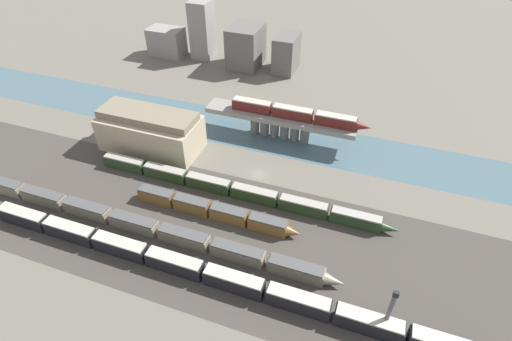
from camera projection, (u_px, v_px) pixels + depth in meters
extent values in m
plane|color=#666056|center=(259.00, 174.00, 111.51)|extent=(400.00, 400.00, 0.00)
cube|color=#423D38|center=(225.00, 236.00, 94.06)|extent=(280.00, 42.00, 0.01)
cube|color=#47606B|center=(279.00, 137.00, 125.78)|extent=(320.00, 19.51, 0.01)
cube|color=gray|center=(280.00, 118.00, 121.29)|extent=(46.75, 7.23, 1.49)
cylinder|color=slate|center=(255.00, 124.00, 125.88)|extent=(2.76, 2.76, 6.30)
cylinder|color=slate|center=(265.00, 125.00, 125.03)|extent=(2.76, 2.76, 6.30)
cylinder|color=slate|center=(275.00, 127.00, 124.19)|extent=(2.76, 2.76, 6.30)
cylinder|color=slate|center=(285.00, 129.00, 123.35)|extent=(2.76, 2.76, 6.30)
cylinder|color=slate|center=(295.00, 131.00, 122.51)|extent=(2.76, 2.76, 6.30)
cylinder|color=slate|center=(305.00, 133.00, 121.67)|extent=(2.76, 2.76, 6.30)
cube|color=#5B1E19|center=(252.00, 106.00, 122.20)|extent=(12.15, 2.98, 3.04)
cube|color=#B7B2A3|center=(252.00, 101.00, 121.10)|extent=(11.67, 2.74, 0.40)
cube|color=#5B1E19|center=(293.00, 113.00, 118.86)|extent=(12.15, 2.98, 3.04)
cube|color=#B7B2A3|center=(293.00, 108.00, 117.77)|extent=(11.67, 2.74, 0.40)
cube|color=#5B1E19|center=(335.00, 121.00, 115.53)|extent=(12.15, 2.98, 3.04)
cube|color=#B7B2A3|center=(336.00, 116.00, 114.43)|extent=(11.67, 2.74, 0.40)
cone|color=#5B1E19|center=(364.00, 127.00, 113.50)|extent=(4.25, 2.68, 2.68)
cube|color=black|center=(24.00, 218.00, 96.15)|extent=(12.94, 3.11, 3.67)
cube|color=#B7B2A3|center=(21.00, 212.00, 94.85)|extent=(12.42, 2.86, 0.40)
cube|color=black|center=(71.00, 232.00, 92.62)|extent=(12.94, 3.11, 3.67)
cube|color=#B7B2A3|center=(68.00, 226.00, 91.33)|extent=(12.42, 2.86, 0.40)
cube|color=black|center=(121.00, 247.00, 89.09)|extent=(12.94, 3.11, 3.67)
cube|color=#B7B2A3|center=(119.00, 241.00, 87.80)|extent=(12.42, 2.86, 0.40)
cube|color=black|center=(175.00, 264.00, 85.56)|extent=(12.94, 3.11, 3.67)
cube|color=#B7B2A3|center=(174.00, 258.00, 84.27)|extent=(12.42, 2.86, 0.40)
cube|color=black|center=(234.00, 282.00, 82.03)|extent=(12.94, 3.11, 3.67)
cube|color=#B7B2A3|center=(234.00, 276.00, 80.74)|extent=(12.42, 2.86, 0.40)
cube|color=black|center=(298.00, 302.00, 78.50)|extent=(12.94, 3.11, 3.67)
cube|color=#B7B2A3|center=(299.00, 296.00, 77.21)|extent=(12.42, 2.86, 0.40)
cube|color=black|center=(368.00, 324.00, 74.98)|extent=(12.94, 3.11, 3.67)
cube|color=#B7B2A3|center=(370.00, 318.00, 73.68)|extent=(12.42, 2.86, 0.40)
cube|color=gray|center=(4.00, 186.00, 105.38)|extent=(12.25, 3.13, 3.08)
cube|color=#4C4C4C|center=(1.00, 181.00, 104.28)|extent=(11.76, 2.88, 0.40)
cube|color=gray|center=(44.00, 198.00, 101.94)|extent=(12.25, 3.13, 3.08)
cube|color=#4C4C4C|center=(42.00, 193.00, 100.84)|extent=(11.76, 2.88, 0.40)
cube|color=gray|center=(88.00, 210.00, 98.50)|extent=(12.25, 3.13, 3.08)
cube|color=#4C4C4C|center=(86.00, 205.00, 97.39)|extent=(11.76, 2.88, 0.40)
cube|color=gray|center=(134.00, 224.00, 95.06)|extent=(12.25, 3.13, 3.08)
cube|color=#4C4C4C|center=(133.00, 218.00, 93.95)|extent=(11.76, 2.88, 0.40)
cube|color=gray|center=(184.00, 238.00, 91.62)|extent=(12.25, 3.13, 3.08)
cube|color=#4C4C4C|center=(183.00, 233.00, 90.51)|extent=(11.76, 2.88, 0.40)
cube|color=gray|center=(238.00, 253.00, 88.18)|extent=(12.25, 3.13, 3.08)
cube|color=#4C4C4C|center=(238.00, 248.00, 87.07)|extent=(11.76, 2.88, 0.40)
cube|color=gray|center=(296.00, 270.00, 84.74)|extent=(12.25, 3.13, 3.08)
cube|color=#4C4C4C|center=(296.00, 265.00, 83.63)|extent=(11.76, 2.88, 0.40)
cone|color=gray|center=(334.00, 281.00, 82.70)|extent=(4.29, 2.77, 2.77)
cube|color=brown|center=(157.00, 196.00, 102.23)|extent=(9.37, 3.00, 3.29)
cube|color=#4C4C4C|center=(156.00, 191.00, 101.06)|extent=(9.00, 2.76, 0.40)
cube|color=brown|center=(192.00, 205.00, 99.64)|extent=(9.37, 3.00, 3.29)
cube|color=#4C4C4C|center=(191.00, 200.00, 98.47)|extent=(9.00, 2.76, 0.40)
cube|color=brown|center=(229.00, 215.00, 97.06)|extent=(9.37, 3.00, 3.29)
cube|color=#4C4C4C|center=(229.00, 210.00, 95.88)|extent=(9.00, 2.76, 0.40)
cube|color=brown|center=(268.00, 225.00, 94.47)|extent=(9.37, 3.00, 3.29)
cube|color=#4C4C4C|center=(268.00, 220.00, 93.30)|extent=(9.00, 2.76, 0.40)
cone|color=brown|center=(294.00, 233.00, 92.94)|extent=(3.28, 2.70, 2.70)
cube|color=#23381E|center=(125.00, 164.00, 112.59)|extent=(12.27, 2.68, 3.27)
cube|color=#9E998E|center=(124.00, 159.00, 111.43)|extent=(11.78, 2.47, 0.40)
cube|color=#23381E|center=(166.00, 174.00, 109.24)|extent=(12.27, 2.68, 3.27)
cube|color=#9E998E|center=(165.00, 168.00, 108.08)|extent=(11.78, 2.47, 0.40)
cube|color=#23381E|center=(209.00, 184.00, 105.89)|extent=(12.27, 2.68, 3.27)
cube|color=#9E998E|center=(208.00, 179.00, 104.73)|extent=(11.78, 2.47, 0.40)
cube|color=#23381E|center=(254.00, 195.00, 102.54)|extent=(12.27, 2.68, 3.27)
cube|color=#9E998E|center=(254.00, 190.00, 101.38)|extent=(11.78, 2.47, 0.40)
cube|color=#23381E|center=(303.00, 207.00, 99.19)|extent=(12.27, 2.68, 3.27)
cube|color=#9E998E|center=(304.00, 202.00, 98.03)|extent=(11.78, 2.47, 0.40)
cube|color=#23381E|center=(356.00, 220.00, 95.84)|extent=(12.27, 2.68, 3.27)
cube|color=#9E998E|center=(357.00, 215.00, 94.68)|extent=(11.78, 2.47, 0.40)
cone|color=#23381E|center=(391.00, 229.00, 93.80)|extent=(4.30, 2.41, 2.41)
cube|color=tan|center=(151.00, 133.00, 118.34)|extent=(29.31, 13.95, 10.17)
cube|color=#7C725C|center=(148.00, 115.00, 114.40)|extent=(28.72, 9.77, 2.23)
cylinder|color=#4C4C51|center=(388.00, 314.00, 72.40)|extent=(0.84, 0.84, 11.21)
cube|color=black|center=(396.00, 294.00, 68.46)|extent=(1.00, 0.70, 1.20)
cube|color=gray|center=(167.00, 42.00, 171.04)|extent=(14.73, 9.39, 11.36)
cube|color=gray|center=(202.00, 30.00, 165.61)|extent=(8.27, 9.38, 23.29)
cube|color=#605B56|center=(246.00, 47.00, 160.71)|extent=(12.30, 15.58, 16.32)
cube|color=#605B56|center=(286.00, 53.00, 157.93)|extent=(8.28, 13.69, 14.37)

